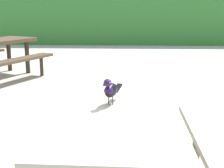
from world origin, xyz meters
name	(u,v)px	position (x,y,z in m)	size (l,w,h in m)	color
hedge_wall	(128,20)	(0.00, 10.38, 0.86)	(28.00, 2.18, 1.73)	#387A33
picnic_table_foreground	(117,126)	(-0.18, 0.04, 0.56)	(1.72, 1.82, 0.74)	#B2A893
bird_grackle	(110,90)	(-0.22, -0.05, 0.84)	(0.13, 0.28, 0.18)	black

